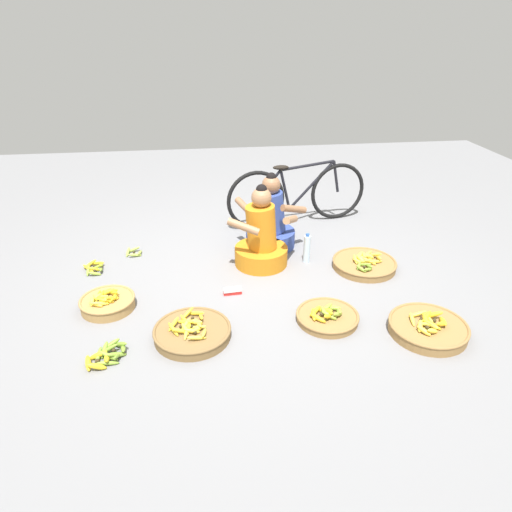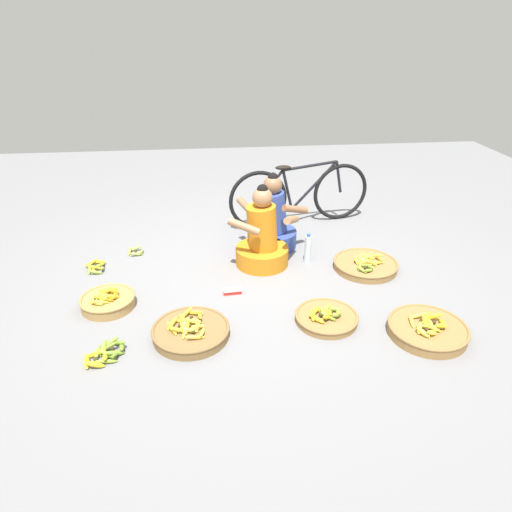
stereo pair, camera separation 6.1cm
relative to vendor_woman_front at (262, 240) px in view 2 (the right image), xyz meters
name	(u,v)px [view 2 (the right image)]	position (x,y,z in m)	size (l,w,h in m)	color
ground_plane	(254,279)	(-0.12, -0.30, -0.27)	(10.00, 10.00, 0.00)	slate
vendor_woman_front	(262,240)	(0.00, 0.00, 0.00)	(0.72, 0.52, 0.82)	orange
vendor_woman_behind	(272,224)	(0.15, 0.39, -0.01)	(0.74, 0.52, 0.81)	#334793
bicycle_leaning	(300,195)	(0.56, 0.97, 0.09)	(1.69, 0.32, 0.73)	black
banana_basket_near_bicycle	(191,331)	(-0.68, -1.10, -0.22)	(0.59, 0.59, 0.15)	brown
banana_basket_mid_left	(108,301)	(-1.38, -0.62, -0.20)	(0.46, 0.46, 0.17)	#A87F47
banana_basket_front_right	(366,264)	(0.99, -0.21, -0.22)	(0.62, 0.62, 0.15)	olive
banana_basket_mid_right	(326,317)	(0.39, -1.02, -0.22)	(0.51, 0.51, 0.14)	olive
banana_basket_front_center	(428,329)	(1.12, -1.28, -0.21)	(0.60, 0.60, 0.16)	olive
loose_bananas_back_center	(106,353)	(-1.29, -1.27, -0.23)	(0.30, 0.31, 0.10)	gold
loose_bananas_near_vendor	(96,266)	(-1.62, 0.07, -0.24)	(0.21, 0.28, 0.09)	gold
loose_bananas_back_right	(136,251)	(-1.28, 0.37, -0.24)	(0.17, 0.18, 0.07)	#9EB747
water_bottle	(308,249)	(0.45, -0.01, -0.12)	(0.07, 0.07, 0.31)	silver
packet_carton_stack	(232,291)	(-0.33, -0.53, -0.24)	(0.16, 0.07, 0.06)	red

